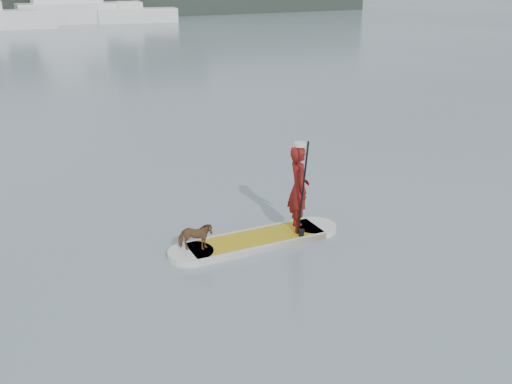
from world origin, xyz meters
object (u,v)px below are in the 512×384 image
sailboat_e (137,14)px  dog (195,237)px  motor_yacht_a (74,2)px  paddleboard (256,240)px  paddler (299,189)px

sailboat_e → dog: bearing=-96.4°
dog → motor_yacht_a: (10.07, 50.56, 1.57)m
paddleboard → sailboat_e: 50.67m
paddler → motor_yacht_a: size_ratio=0.14×
paddleboard → paddler: 1.22m
dog → motor_yacht_a: 51.57m
dog → sailboat_e: size_ratio=0.05×
paddleboard → dog: size_ratio=5.50×
sailboat_e → motor_yacht_a: bearing=170.7°
paddler → motor_yacht_a: 51.35m
paddler → sailboat_e: size_ratio=0.14×
sailboat_e → paddleboard: bearing=-95.1°
paddler → dog: (-2.01, 0.15, -0.55)m
paddler → sailboat_e: sailboat_e is taller
paddleboard → paddler: bearing=0.0°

